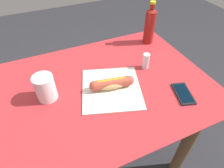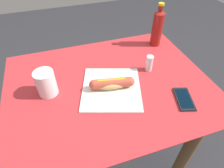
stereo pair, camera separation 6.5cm
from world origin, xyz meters
name	(u,v)px [view 1 (the left image)]	position (x,y,z in m)	size (l,w,h in m)	color
ground_plane	(110,155)	(0.00, 0.00, 0.00)	(6.00, 6.00, 0.00)	#2D2D33
dining_table	(109,104)	(0.00, 0.00, 0.58)	(0.99, 0.78, 0.73)	brown
paper_wrapper	(112,88)	(0.00, -0.04, 0.74)	(0.27, 0.29, 0.01)	silver
hot_dog	(112,83)	(0.00, -0.04, 0.77)	(0.21, 0.08, 0.05)	#E5BC75
cell_phone	(183,94)	(0.29, -0.20, 0.74)	(0.10, 0.15, 0.01)	black
soda_bottle	(150,25)	(0.38, 0.26, 0.85)	(0.06, 0.06, 0.25)	maroon
drinking_cup	(45,88)	(-0.28, 0.03, 0.80)	(0.09, 0.09, 0.12)	white
salt_shaker	(146,61)	(0.23, 0.04, 0.78)	(0.04, 0.04, 0.09)	silver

